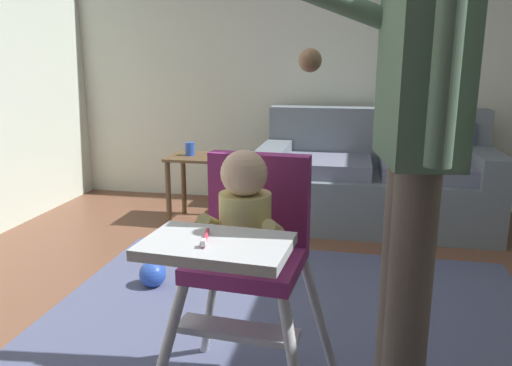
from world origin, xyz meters
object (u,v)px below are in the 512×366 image
object	(u,v)px
couch	(375,180)
adult_standing	(414,143)
high_chair	(247,236)
sippy_cup	(190,149)
toy_ball	(153,274)
side_table	(197,174)

from	to	relation	value
couch	adult_standing	distance (m)	2.30
adult_standing	high_chair	bearing A→B (deg)	0.08
couch	sippy_cup	distance (m)	1.44
toy_ball	side_table	world-z (taller)	side_table
side_table	adult_standing	bearing A→B (deg)	-55.44
adult_standing	toy_ball	size ratio (longest dim) A/B	11.38
couch	side_table	world-z (taller)	couch
couch	side_table	distance (m)	1.37
toy_ball	sippy_cup	distance (m)	1.29
couch	high_chair	size ratio (longest dim) A/B	1.81
adult_standing	toy_ball	world-z (taller)	adult_standing
high_chair	toy_ball	bearing A→B (deg)	-135.38
adult_standing	side_table	xyz separation A→B (m)	(-1.35, 1.97, -0.59)
adult_standing	sippy_cup	size ratio (longest dim) A/B	17.00
sippy_cup	adult_standing	bearing A→B (deg)	-54.49
sippy_cup	high_chair	bearing A→B (deg)	-66.40
high_chair	side_table	distance (m)	2.21
couch	high_chair	xyz separation A→B (m)	(-0.51, -2.28, 0.32)
adult_standing	toy_ball	distance (m)	1.72
high_chair	sippy_cup	distance (m)	2.22
adult_standing	sippy_cup	bearing A→B (deg)	-61.52
side_table	sippy_cup	distance (m)	0.20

